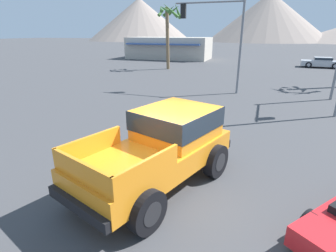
% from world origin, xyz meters
% --- Properties ---
extents(ground_plane, '(320.00, 320.00, 0.00)m').
position_xyz_m(ground_plane, '(0.00, 0.00, 0.00)').
color(ground_plane, '#424244').
extents(orange_pickup_truck, '(3.51, 5.31, 1.98)m').
position_xyz_m(orange_pickup_truck, '(-0.20, 0.01, 1.13)').
color(orange_pickup_truck, orange).
rests_on(orange_pickup_truck, ground_plane).
extents(parked_car_silver, '(4.50, 2.16, 1.20)m').
position_xyz_m(parked_car_silver, '(8.59, 29.96, 0.62)').
color(parked_car_silver, '#B7BABF').
rests_on(parked_car_silver, ground_plane).
extents(traffic_light_main, '(4.57, 0.38, 6.06)m').
position_xyz_m(traffic_light_main, '(-1.12, 12.30, 4.27)').
color(traffic_light_main, slate).
rests_on(traffic_light_main, ground_plane).
extents(palm_tree_tall, '(2.60, 2.80, 6.92)m').
position_xyz_m(palm_tree_tall, '(-8.10, 22.57, 5.17)').
color(palm_tree_tall, brown).
rests_on(palm_tree_tall, ground_plane).
extents(storefront_building, '(12.65, 6.52, 3.24)m').
position_xyz_m(storefront_building, '(-12.21, 34.30, 1.62)').
color(storefront_building, '#BCB2A3').
rests_on(storefront_building, ground_plane).
extents(distant_mountain_range, '(159.64, 62.74, 20.43)m').
position_xyz_m(distant_mountain_range, '(-8.74, 125.77, 8.78)').
color(distant_mountain_range, gray).
rests_on(distant_mountain_range, ground_plane).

